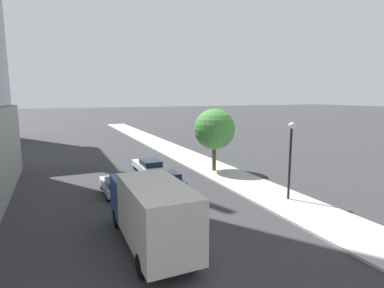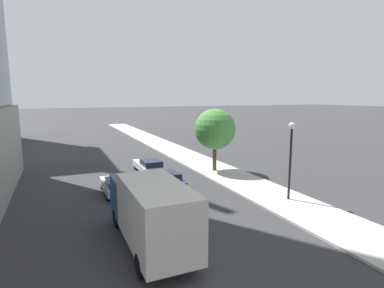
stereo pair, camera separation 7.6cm
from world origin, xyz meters
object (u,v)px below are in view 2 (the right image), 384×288
(street_lamp, at_px, (291,149))
(car_white, at_px, (149,165))
(box_truck, at_px, (150,210))
(car_silver, at_px, (117,185))
(street_tree, at_px, (215,129))
(car_blue, at_px, (168,180))

(street_lamp, height_order, car_white, street_lamp)
(street_lamp, distance_m, box_truck, 11.01)
(car_silver, xyz_separation_m, box_truck, (-0.00, -8.91, 1.20))
(car_white, distance_m, car_silver, 6.54)
(box_truck, bearing_deg, car_silver, 90.00)
(car_white, height_order, car_silver, car_white)
(car_silver, relative_size, box_truck, 0.55)
(street_tree, xyz_separation_m, car_silver, (-9.81, -3.03, -3.42))
(street_lamp, height_order, street_tree, street_tree)
(car_white, bearing_deg, car_silver, -127.09)
(street_tree, distance_m, car_blue, 7.52)
(street_tree, bearing_deg, car_silver, -162.83)
(car_white, bearing_deg, street_lamp, -60.36)
(street_tree, bearing_deg, box_truck, -129.42)
(street_lamp, relative_size, car_white, 1.12)
(street_tree, bearing_deg, car_white, 159.60)
(street_lamp, distance_m, street_tree, 9.51)
(street_lamp, xyz_separation_m, box_truck, (-10.57, -2.46, -1.80))
(car_silver, height_order, box_truck, box_truck)
(street_tree, xyz_separation_m, car_white, (-5.87, 2.18, -3.40))
(car_silver, bearing_deg, street_lamp, -31.34)
(street_lamp, distance_m, car_white, 13.74)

